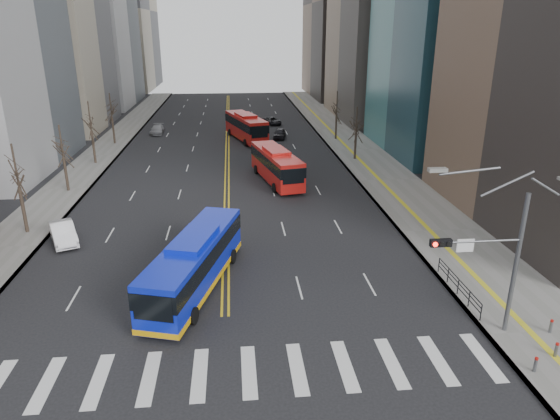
# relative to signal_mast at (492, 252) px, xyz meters

# --- Properties ---
(ground) EXTENTS (220.00, 220.00, 0.00)m
(ground) POSITION_rel_signal_mast_xyz_m (-13.77, -2.00, -4.86)
(ground) COLOR black
(sidewalk_right) EXTENTS (7.00, 130.00, 0.15)m
(sidewalk_right) POSITION_rel_signal_mast_xyz_m (3.73, 43.00, -4.78)
(sidewalk_right) COLOR slate
(sidewalk_right) RESTS_ON ground
(sidewalk_left) EXTENTS (5.00, 130.00, 0.15)m
(sidewalk_left) POSITION_rel_signal_mast_xyz_m (-30.27, 43.00, -4.78)
(sidewalk_left) COLOR slate
(sidewalk_left) RESTS_ON ground
(crosswalk) EXTENTS (26.70, 4.00, 0.01)m
(crosswalk) POSITION_rel_signal_mast_xyz_m (-13.77, -2.00, -4.85)
(crosswalk) COLOR silver
(crosswalk) RESTS_ON ground
(centerline) EXTENTS (0.55, 100.00, 0.01)m
(centerline) POSITION_rel_signal_mast_xyz_m (-13.77, 53.00, -4.85)
(centerline) COLOR gold
(centerline) RESTS_ON ground
(signal_mast) EXTENTS (5.37, 0.37, 9.39)m
(signal_mast) POSITION_rel_signal_mast_xyz_m (0.00, 0.00, 0.00)
(signal_mast) COLOR slate
(signal_mast) RESTS_ON ground
(pedestrian_railing) EXTENTS (0.06, 6.06, 1.02)m
(pedestrian_railing) POSITION_rel_signal_mast_xyz_m (0.53, 4.00, -4.03)
(pedestrian_railing) COLOR black
(pedestrian_railing) RESTS_ON sidewalk_right
(bollards) EXTENTS (2.87, 3.17, 0.78)m
(bollards) POSITION_rel_signal_mast_xyz_m (2.50, -2.16, -4.30)
(bollards) COLOR slate
(bollards) RESTS_ON sidewalk_right
(street_trees) EXTENTS (35.20, 47.20, 7.60)m
(street_trees) POSITION_rel_signal_mast_xyz_m (-20.94, 32.55, 0.02)
(street_trees) COLOR #2F231C
(street_trees) RESTS_ON ground
(blue_bus) EXTENTS (5.98, 12.52, 3.57)m
(blue_bus) POSITION_rel_signal_mast_xyz_m (-15.62, 6.58, -2.98)
(blue_bus) COLOR #0C1EBD
(blue_bus) RESTS_ON ground
(red_bus_near) EXTENTS (4.94, 11.70, 3.61)m
(red_bus_near) POSITION_rel_signal_mast_xyz_m (-8.44, 29.43, -2.85)
(red_bus_near) COLOR red
(red_bus_near) RESTS_ON ground
(red_bus_far) EXTENTS (6.09, 12.49, 3.84)m
(red_bus_far) POSITION_rel_signal_mast_xyz_m (-10.99, 51.20, -2.73)
(red_bus_far) COLOR red
(red_bus_far) RESTS_ON ground
(car_white) EXTENTS (3.43, 4.99, 1.56)m
(car_white) POSITION_rel_signal_mast_xyz_m (-26.27, 14.89, -4.08)
(car_white) COLOR white
(car_white) RESTS_ON ground
(car_dark_mid) EXTENTS (2.41, 4.40, 1.42)m
(car_dark_mid) POSITION_rel_signal_mast_xyz_m (-5.95, 51.86, -4.15)
(car_dark_mid) COLOR black
(car_dark_mid) RESTS_ON ground
(car_silver) EXTENTS (1.91, 4.63, 1.34)m
(car_silver) POSITION_rel_signal_mast_xyz_m (-24.72, 57.02, -4.19)
(car_silver) COLOR gray
(car_silver) RESTS_ON ground
(car_dark_far) EXTENTS (3.22, 4.75, 1.21)m
(car_dark_far) POSITION_rel_signal_mast_xyz_m (-6.08, 63.37, -4.25)
(car_dark_far) COLOR black
(car_dark_far) RESTS_ON ground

